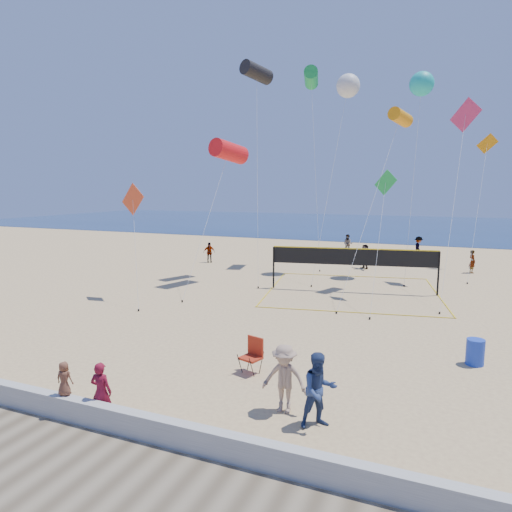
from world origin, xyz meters
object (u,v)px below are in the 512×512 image
at_px(camp_chair, 253,353).
at_px(trash_barrel, 475,352).
at_px(woman, 101,392).
at_px(volleyball_net, 353,262).

xyz_separation_m(camp_chair, trash_barrel, (6.43, 3.36, -0.20)).
bearing_deg(woman, camp_chair, -127.69).
bearing_deg(trash_barrel, volleyball_net, 122.16).
bearing_deg(trash_barrel, woman, -139.05).
height_order(camp_chair, trash_barrel, camp_chair).
relative_size(camp_chair, trash_barrel, 1.44).
relative_size(woman, volleyball_net, 0.14).
height_order(woman, trash_barrel, woman).
distance_m(woman, trash_barrel, 11.52).
height_order(woman, camp_chair, woman).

